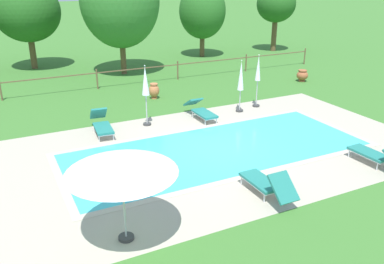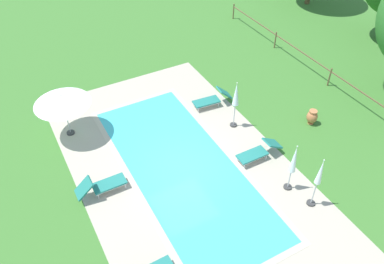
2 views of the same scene
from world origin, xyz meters
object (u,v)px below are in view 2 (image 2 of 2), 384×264
object	(u,v)px
sun_lounger_north_end	(102,185)
patio_umbrella_open_foreground	(62,100)
sun_lounger_north_near_steps	(212,99)
patio_umbrella_closed_row_mid_west	(319,176)
patio_umbrella_closed_row_west	(236,97)
sun_lounger_north_far	(258,152)
patio_umbrella_closed_row_centre	(294,162)
terracotta_urn_by_tree	(312,117)

from	to	relation	value
sun_lounger_north_end	patio_umbrella_open_foreground	bearing A→B (deg)	-177.48
sun_lounger_north_near_steps	sun_lounger_north_end	size ratio (longest dim) A/B	1.02
sun_lounger_north_end	patio_umbrella_closed_row_mid_west	bearing A→B (deg)	57.13
patio_umbrella_open_foreground	patio_umbrella_closed_row_west	world-z (taller)	patio_umbrella_closed_row_west
sun_lounger_north_near_steps	patio_umbrella_closed_row_mid_west	size ratio (longest dim) A/B	0.84
sun_lounger_north_far	patio_umbrella_closed_row_mid_west	xyz separation A→B (m)	(3.00, 0.33, 1.19)
patio_umbrella_closed_row_mid_west	patio_umbrella_closed_row_centre	xyz separation A→B (m)	(-1.06, -0.26, -0.09)
patio_umbrella_closed_row_mid_west	patio_umbrella_closed_row_centre	bearing A→B (deg)	-166.12
sun_lounger_north_far	patio_umbrella_open_foreground	distance (m)	8.64
patio_umbrella_open_foreground	terracotta_urn_by_tree	distance (m)	11.27
sun_lounger_north_near_steps	sun_lounger_north_far	bearing A→B (deg)	-2.29
patio_umbrella_open_foreground	patio_umbrella_closed_row_centre	size ratio (longest dim) A/B	1.08
sun_lounger_north_end	patio_umbrella_closed_row_west	size ratio (longest dim) A/B	0.81
sun_lounger_north_near_steps	patio_umbrella_closed_row_west	size ratio (longest dim) A/B	0.83
patio_umbrella_closed_row_mid_west	sun_lounger_north_end	bearing A→B (deg)	-122.87
sun_lounger_north_end	patio_umbrella_closed_row_centre	xyz separation A→B (m)	(3.29, 6.47, 1.08)
sun_lounger_north_near_steps	sun_lounger_north_end	distance (m)	7.13
patio_umbrella_open_foreground	sun_lounger_north_end	bearing A→B (deg)	2.52
patio_umbrella_closed_row_west	terracotta_urn_by_tree	bearing A→B (deg)	63.94
patio_umbrella_open_foreground	terracotta_urn_by_tree	size ratio (longest dim) A/B	3.28
patio_umbrella_open_foreground	patio_umbrella_closed_row_mid_west	distance (m)	10.86
patio_umbrella_closed_row_centre	terracotta_urn_by_tree	world-z (taller)	patio_umbrella_closed_row_centre
patio_umbrella_open_foreground	patio_umbrella_closed_row_west	distance (m)	7.52
patio_umbrella_closed_row_west	sun_lounger_north_end	bearing A→B (deg)	-82.02
patio_umbrella_closed_row_west	patio_umbrella_closed_row_centre	world-z (taller)	patio_umbrella_closed_row_west
sun_lounger_north_end	patio_umbrella_closed_row_west	bearing A→B (deg)	97.98
patio_umbrella_closed_row_centre	terracotta_urn_by_tree	bearing A→B (deg)	126.87
sun_lounger_north_near_steps	patio_umbrella_closed_row_west	bearing A→B (deg)	3.21
patio_umbrella_closed_row_mid_west	patio_umbrella_closed_row_centre	distance (m)	1.09
sun_lounger_north_near_steps	patio_umbrella_closed_row_centre	world-z (taller)	patio_umbrella_closed_row_centre
sun_lounger_north_near_steps	patio_umbrella_open_foreground	xyz separation A→B (m)	(-1.26, -6.74, 1.53)
patio_umbrella_closed_row_centre	patio_umbrella_closed_row_mid_west	bearing A→B (deg)	13.88
sun_lounger_north_far	patio_umbrella_open_foreground	bearing A→B (deg)	-129.28
patio_umbrella_closed_row_west	terracotta_urn_by_tree	xyz separation A→B (m)	(1.61, 3.29, -1.25)
patio_umbrella_closed_row_west	terracotta_urn_by_tree	distance (m)	3.87
patio_umbrella_closed_row_west	patio_umbrella_closed_row_mid_west	size ratio (longest dim) A/B	1.02
patio_umbrella_closed_row_mid_west	patio_umbrella_closed_row_centre	world-z (taller)	patio_umbrella_closed_row_mid_west
patio_umbrella_closed_row_west	patio_umbrella_closed_row_mid_west	world-z (taller)	patio_umbrella_closed_row_west
patio_umbrella_closed_row_west	patio_umbrella_open_foreground	bearing A→B (deg)	-114.33
patio_umbrella_closed_row_mid_west	sun_lounger_north_near_steps	bearing A→B (deg)	-178.71
sun_lounger_north_near_steps	sun_lounger_north_far	size ratio (longest dim) A/B	0.98
sun_lounger_north_far	patio_umbrella_closed_row_centre	size ratio (longest dim) A/B	0.90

